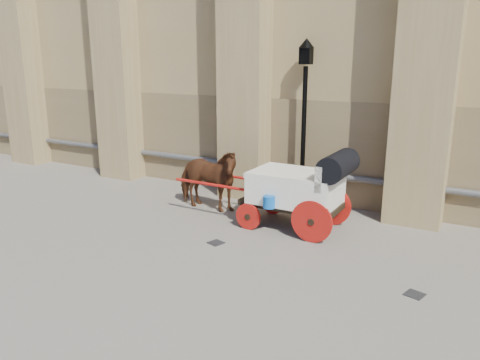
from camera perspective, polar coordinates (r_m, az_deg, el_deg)
The scene contains 6 objects.
ground at distance 11.18m, azimuth -3.91°, elevation -7.20°, with size 90.00×90.00×0.00m, color #6C6358.
horse at distance 13.02m, azimuth -4.06°, elevation 0.14°, with size 2.13×0.97×1.80m, color brown.
carriage at distance 11.57m, azimuth 7.48°, elevation -0.79°, with size 4.68×1.66×2.04m.
street_lamp at distance 13.32m, azimuth 7.81°, elevation 7.38°, with size 0.44×0.44×4.67m.
drain_grate_near at distance 10.95m, azimuth -2.96°, elevation -7.65°, with size 0.32×0.32×0.01m, color black.
drain_grate_far at distance 9.28m, azimuth 20.52°, elevation -12.93°, with size 0.32×0.32×0.01m, color black.
Camera 1 is at (5.74, -8.65, 4.17)m, focal length 35.00 mm.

